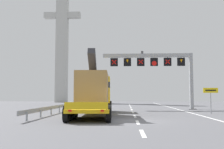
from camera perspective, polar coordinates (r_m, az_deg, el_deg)
name	(u,v)px	position (r m, az deg, el deg)	size (l,w,h in m)	color
ground	(129,121)	(18.54, 3.57, -9.77)	(112.00, 112.00, 0.00)	#5B5B60
lane_markings	(132,110)	(32.33, 4.20, -7.45)	(0.20, 42.22, 0.01)	silver
edge_line_right	(183,111)	(31.18, 14.82, -7.44)	(0.20, 63.00, 0.01)	silver
overhead_lane_gantry	(158,64)	(33.97, 9.72, 2.21)	(11.35, 0.90, 7.22)	#9EA0A5
heavy_haul_truck_yellow	(95,92)	(24.67, -3.57, -3.81)	(3.55, 14.15, 5.30)	yellow
exit_sign_yellow	(211,94)	(27.16, 20.15, -3.94)	(1.38, 0.15, 2.43)	#9EA0A5
guardrail_left	(65,106)	(30.76, -9.82, -6.53)	(0.13, 27.09, 0.76)	#999EA3
bridge_pylon_distant	(62,30)	(68.73, -10.50, 9.16)	(9.00, 2.00, 34.73)	#B7B7B2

